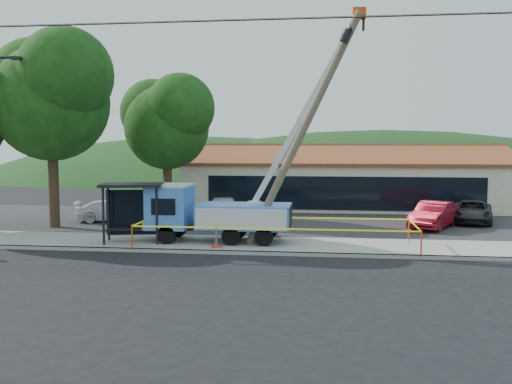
{
  "coord_description": "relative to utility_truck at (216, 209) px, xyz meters",
  "views": [
    {
      "loc": [
        2.95,
        -21.56,
        4.76
      ],
      "look_at": [
        -0.4,
        5.0,
        2.42
      ],
      "focal_mm": 40.0,
      "sensor_mm": 36.0,
      "label": 1
    }
  ],
  "objects": [
    {
      "name": "ground",
      "position": [
        2.2,
        -4.36,
        -1.66
      ],
      "size": [
        120.0,
        120.0,
        0.0
      ],
      "primitive_type": "plane",
      "color": "black",
      "rests_on": "ground"
    },
    {
      "name": "car_white",
      "position": [
        -7.51,
        6.24,
        -1.66
      ],
      "size": [
        4.58,
        2.94,
        1.23
      ],
      "primitive_type": "imported",
      "rotation": [
        0.0,
        0.0,
        1.88
      ],
      "color": "white",
      "rests_on": "ground"
    },
    {
      "name": "car_silver",
      "position": [
        -0.79,
        6.05,
        -1.66
      ],
      "size": [
        2.67,
        4.88,
        1.57
      ],
      "primitive_type": "imported",
      "rotation": [
        0.0,
        0.0,
        0.18
      ],
      "color": "#9FA1A6",
      "rests_on": "ground"
    },
    {
      "name": "hill_west",
      "position": [
        -12.8,
        50.64,
        -1.66
      ],
      "size": [
        78.4,
        56.0,
        28.0
      ],
      "primitive_type": "ellipsoid",
      "color": "#193C16",
      "rests_on": "ground"
    },
    {
      "name": "utility_truck",
      "position": [
        0.0,
        0.0,
        0.0
      ],
      "size": [
        9.96,
        3.58,
        10.45
      ],
      "color": "black",
      "rests_on": "ground"
    },
    {
      "name": "tree_west_near",
      "position": [
        -9.8,
        3.64,
        5.87
      ],
      "size": [
        7.56,
        6.72,
        10.8
      ],
      "color": "#332316",
      "rests_on": "ground"
    },
    {
      "name": "caution_tape",
      "position": [
        2.87,
        -0.76,
        -0.7
      ],
      "size": [
        12.16,
        3.71,
        1.07
      ],
      "color": "#DC400C",
      "rests_on": "ground"
    },
    {
      "name": "parking_lot",
      "position": [
        2.2,
        7.64,
        -1.61
      ],
      "size": [
        60.0,
        12.0,
        0.1
      ],
      "primitive_type": "cube",
      "color": "#28282B",
      "rests_on": "ground"
    },
    {
      "name": "car_dark",
      "position": [
        13.5,
        8.27,
        -1.66
      ],
      "size": [
        3.23,
        5.05,
        1.3
      ],
      "primitive_type": "imported",
      "rotation": [
        0.0,
        0.0,
        -0.25
      ],
      "color": "black",
      "rests_on": "ground"
    },
    {
      "name": "strip_mall",
      "position": [
        6.2,
        15.62,
        0.23
      ],
      "size": [
        22.5,
        8.53,
        4.67
      ],
      "color": "beige",
      "rests_on": "ground"
    },
    {
      "name": "leaning_pole",
      "position": [
        4.26,
        -0.52,
        4.11
      ],
      "size": [
        5.12,
        1.96,
        10.36
      ],
      "color": "brown",
      "rests_on": "ground"
    },
    {
      "name": "sidewalk",
      "position": [
        2.2,
        -0.36,
        -1.58
      ],
      "size": [
        60.0,
        4.0,
        0.15
      ],
      "primitive_type": "cube",
      "color": "#9A9890",
      "rests_on": "ground"
    },
    {
      "name": "bus_shelter",
      "position": [
        -3.84,
        -0.56,
        0.49
      ],
      "size": [
        3.1,
        2.26,
        2.71
      ],
      "rotation": [
        0.0,
        0.0,
        0.2
      ],
      "color": "black",
      "rests_on": "ground"
    },
    {
      "name": "curb",
      "position": [
        2.2,
        -2.26,
        -1.58
      ],
      "size": [
        60.0,
        0.25,
        0.15
      ],
      "primitive_type": "cube",
      "color": "#9A9890",
      "rests_on": "ground"
    },
    {
      "name": "tree_lot",
      "position": [
        -4.8,
        8.64,
        4.55
      ],
      "size": [
        6.3,
        5.6,
        8.94
      ],
      "color": "#332316",
      "rests_on": "ground"
    },
    {
      "name": "hill_center",
      "position": [
        12.2,
        50.64,
        -1.66
      ],
      "size": [
        89.6,
        64.0,
        32.0
      ],
      "primitive_type": "ellipsoid",
      "color": "#193C16",
      "rests_on": "ground"
    },
    {
      "name": "car_red",
      "position": [
        10.88,
        5.78,
        -1.66
      ],
      "size": [
        3.35,
        4.63,
        1.45
      ],
      "primitive_type": "imported",
      "rotation": [
        0.0,
        0.0,
        -0.46
      ],
      "color": "maroon",
      "rests_on": "ground"
    }
  ]
}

